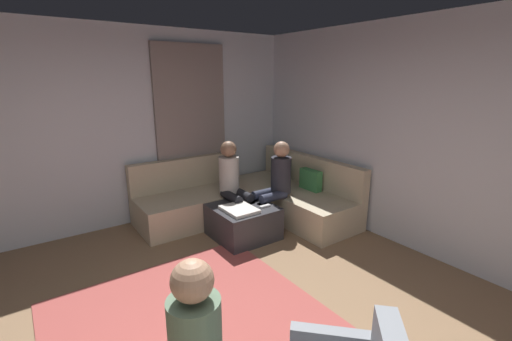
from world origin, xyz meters
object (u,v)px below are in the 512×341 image
person_on_couch_back (275,181)px  person_on_couch_side (233,181)px  game_remote (265,206)px  ottoman (243,222)px  coffee_mug (245,196)px  sectional_couch (252,198)px

person_on_couch_back → person_on_couch_side: same height
game_remote → person_on_couch_back: person_on_couch_back is taller
ottoman → person_on_couch_back: 0.71m
ottoman → person_on_couch_back: person_on_couch_back is taller
coffee_mug → sectional_couch: bearing=132.5°
sectional_couch → ottoman: size_ratio=3.36×
game_remote → person_on_couch_back: (-0.21, 0.33, 0.23)m
sectional_couch → ottoman: 0.71m
sectional_couch → person_on_couch_back: (0.48, 0.06, 0.38)m
sectional_couch → ottoman: sectional_couch is taller
sectional_couch → coffee_mug: size_ratio=26.84×
coffee_mug → person_on_couch_side: bearing=-142.5°
coffee_mug → game_remote: coffee_mug is taller
sectional_couch → game_remote: size_ratio=17.00×
ottoman → person_on_couch_side: bearing=168.7°
coffee_mug → game_remote: 0.40m
game_remote → coffee_mug: bearing=-174.3°
sectional_couch → person_on_couch_back: bearing=6.5°
person_on_couch_side → sectional_couch: bearing=-160.7°
ottoman → game_remote: bearing=50.7°
coffee_mug → person_on_couch_side: size_ratio=0.08×
person_on_couch_back → person_on_couch_side: (-0.33, -0.48, 0.00)m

